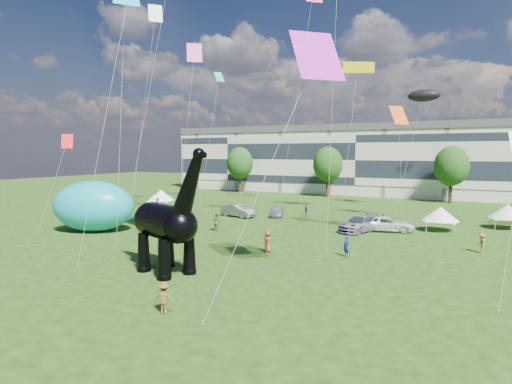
% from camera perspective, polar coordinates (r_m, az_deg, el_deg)
% --- Properties ---
extents(ground, '(220.00, 220.00, 0.00)m').
position_cam_1_polar(ground, '(24.67, -3.67, -13.47)').
color(ground, '#16330C').
rests_on(ground, ground).
extents(terrace_row, '(78.00, 11.00, 12.00)m').
position_cam_1_polar(terrace_row, '(84.36, 14.07, 3.86)').
color(terrace_row, beige).
rests_on(terrace_row, ground).
extents(tree_far_left, '(5.20, 5.20, 9.44)m').
position_cam_1_polar(tree_far_left, '(84.26, -2.18, 4.22)').
color(tree_far_left, '#382314').
rests_on(tree_far_left, ground).
extents(tree_mid_left, '(5.20, 5.20, 9.44)m').
position_cam_1_polar(tree_mid_left, '(76.82, 9.55, 4.04)').
color(tree_mid_left, '#382314').
rests_on(tree_mid_left, ground).
extents(tree_mid_right, '(5.20, 5.20, 9.44)m').
position_cam_1_polar(tree_mid_right, '(73.01, 24.64, 3.56)').
color(tree_mid_right, '#382314').
rests_on(tree_mid_right, ground).
extents(dinosaur_sculpture, '(10.29, 4.84, 8.51)m').
position_cam_1_polar(dinosaur_sculpture, '(29.13, -12.43, -4.14)').
color(dinosaur_sculpture, black).
rests_on(dinosaur_sculpture, ground).
extents(car_silver, '(2.92, 4.25, 1.34)m').
position_cam_1_polar(car_silver, '(52.96, 2.78, -2.56)').
color(car_silver, silver).
rests_on(car_silver, ground).
extents(car_grey, '(4.90, 2.66, 1.53)m').
position_cam_1_polar(car_grey, '(52.65, -2.42, -2.50)').
color(car_grey, slate).
rests_on(car_grey, ground).
extents(car_white, '(5.70, 3.69, 1.46)m').
position_cam_1_polar(car_white, '(45.16, 17.13, -4.10)').
color(car_white, silver).
rests_on(car_white, ground).
extents(car_dark, '(4.01, 5.96, 1.60)m').
position_cam_1_polar(car_dark, '(44.16, 13.77, -4.13)').
color(car_dark, '#595960').
rests_on(car_dark, ground).
extents(gazebo_near, '(3.88, 3.88, 2.46)m').
position_cam_1_polar(gazebo_near, '(46.93, 23.39, -2.71)').
color(gazebo_near, white).
rests_on(gazebo_near, ground).
extents(gazebo_far, '(4.23, 4.23, 2.55)m').
position_cam_1_polar(gazebo_far, '(51.50, 30.52, -2.27)').
color(gazebo_far, white).
rests_on(gazebo_far, ground).
extents(gazebo_left, '(4.88, 4.88, 2.65)m').
position_cam_1_polar(gazebo_left, '(61.77, -12.56, -0.44)').
color(gazebo_left, white).
rests_on(gazebo_left, ground).
extents(inflatable_teal, '(9.50, 7.80, 5.12)m').
position_cam_1_polar(inflatable_teal, '(45.73, -20.85, -1.78)').
color(inflatable_teal, '#0D9CA4').
rests_on(inflatable_teal, ground).
extents(visitors, '(51.42, 38.40, 1.86)m').
position_cam_1_polar(visitors, '(39.94, 4.27, -4.90)').
color(visitors, '#6C3272').
rests_on(visitors, ground).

